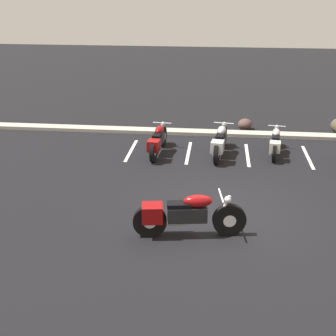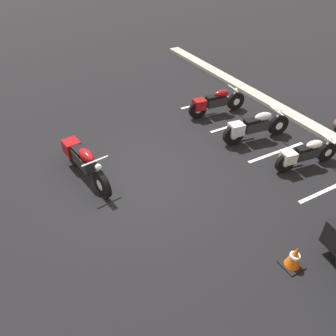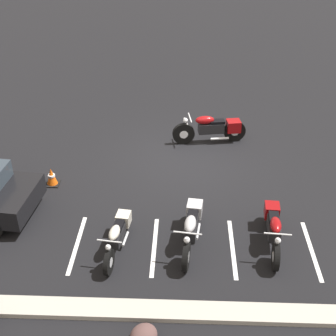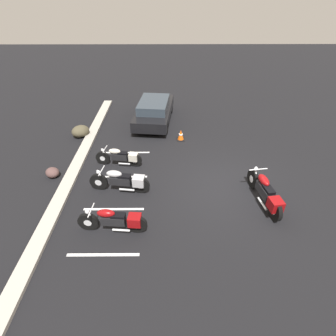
% 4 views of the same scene
% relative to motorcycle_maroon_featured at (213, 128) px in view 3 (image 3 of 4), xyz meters
% --- Properties ---
extents(ground, '(60.00, 60.00, 0.00)m').
position_rel_motorcycle_maroon_featured_xyz_m(ground, '(0.91, 1.14, -0.51)').
color(ground, black).
extents(motorcycle_maroon_featured, '(2.44, 0.79, 0.96)m').
position_rel_motorcycle_maroon_featured_xyz_m(motorcycle_maroon_featured, '(0.00, 0.00, 0.00)').
color(motorcycle_maroon_featured, black).
rests_on(motorcycle_maroon_featured, ground).
extents(parked_bike_0, '(0.61, 2.19, 0.86)m').
position_rel_motorcycle_maroon_featured_xyz_m(parked_bike_0, '(-1.22, 5.01, -0.06)').
color(parked_bike_0, black).
rests_on(parked_bike_0, ground).
extents(parked_bike_1, '(0.71, 2.27, 0.89)m').
position_rel_motorcycle_maroon_featured_xyz_m(parked_bike_1, '(0.74, 5.07, -0.04)').
color(parked_bike_1, black).
rests_on(parked_bike_1, ground).
extents(parked_bike_2, '(0.62, 2.00, 0.79)m').
position_rel_motorcycle_maroon_featured_xyz_m(parked_bike_2, '(2.48, 5.37, -0.09)').
color(parked_bike_2, black).
rests_on(parked_bike_2, ground).
extents(concrete_curb, '(18.00, 0.50, 0.12)m').
position_rel_motorcycle_maroon_featured_xyz_m(concrete_curb, '(0.91, 7.29, -0.45)').
color(concrete_curb, '#A8A399').
rests_on(concrete_curb, ground).
extents(landscape_rock_1, '(0.73, 0.75, 0.41)m').
position_rel_motorcycle_maroon_featured_xyz_m(landscape_rock_1, '(1.65, 8.03, -0.31)').
color(landscape_rock_1, brown).
rests_on(landscape_rock_1, ground).
extents(traffic_cone, '(0.40, 0.40, 0.54)m').
position_rel_motorcycle_maroon_featured_xyz_m(traffic_cone, '(4.74, 2.71, -0.26)').
color(traffic_cone, black).
rests_on(traffic_cone, ground).
extents(stall_line_0, '(0.10, 2.10, 0.00)m').
position_rel_motorcycle_maroon_featured_xyz_m(stall_line_0, '(-2.14, 5.27, -0.51)').
color(stall_line_0, white).
rests_on(stall_line_0, ground).
extents(stall_line_1, '(0.10, 2.10, 0.00)m').
position_rel_motorcycle_maroon_featured_xyz_m(stall_line_1, '(-0.26, 5.27, -0.51)').
color(stall_line_1, white).
rests_on(stall_line_1, ground).
extents(stall_line_2, '(0.10, 2.10, 0.00)m').
position_rel_motorcycle_maroon_featured_xyz_m(stall_line_2, '(1.63, 5.27, -0.51)').
color(stall_line_2, white).
rests_on(stall_line_2, ground).
extents(stall_line_3, '(0.10, 2.10, 0.00)m').
position_rel_motorcycle_maroon_featured_xyz_m(stall_line_3, '(3.51, 5.27, -0.51)').
color(stall_line_3, white).
rests_on(stall_line_3, ground).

